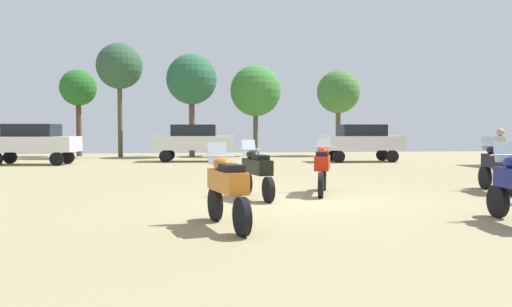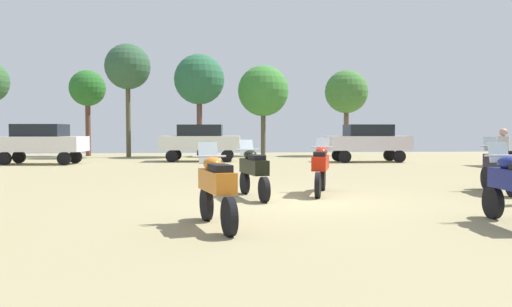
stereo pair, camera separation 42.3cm
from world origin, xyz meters
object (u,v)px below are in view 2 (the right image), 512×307
at_px(person_1, 503,153).
at_px(tree_2, 199,80).
at_px(motorcycle_1, 253,169).
at_px(motorcycle_10, 499,166).
at_px(tree_4, 263,91).
at_px(tree_3, 346,92).
at_px(car_2, 201,140).
at_px(tree_5, 88,89).
at_px(motorcycle_11, 216,186).
at_px(car_3, 368,140).
at_px(car_1, 41,141).
at_px(motorcycle_2, 321,166).
at_px(tree_6, 128,67).

bearing_deg(person_1, tree_2, 63.02).
xyz_separation_m(motorcycle_1, tree_2, (-1.62, 19.92, 4.20)).
distance_m(motorcycle_10, tree_4, 21.05).
xyz_separation_m(motorcycle_10, tree_3, (1.50, 20.02, 3.50)).
height_order(car_2, tree_2, tree_2).
xyz_separation_m(motorcycle_1, person_1, (7.39, 1.32, 0.31)).
bearing_deg(tree_3, tree_2, -177.60).
distance_m(motorcycle_10, tree_5, 26.64).
bearing_deg(tree_2, tree_5, 167.33).
height_order(motorcycle_1, motorcycle_11, motorcycle_11).
distance_m(tree_4, tree_5, 11.60).
bearing_deg(tree_5, car_3, -25.81).
height_order(motorcycle_11, tree_3, tree_3).
distance_m(car_1, tree_3, 19.11).
xyz_separation_m(person_1, tree_4, (-4.80, 19.33, 3.28)).
distance_m(car_2, tree_5, 10.46).
bearing_deg(motorcycle_11, tree_3, 55.13).
bearing_deg(motorcycle_2, motorcycle_10, 14.28).
bearing_deg(car_3, car_1, 90.75).
distance_m(motorcycle_2, motorcycle_10, 4.82).
distance_m(motorcycle_1, motorcycle_2, 1.93).
distance_m(car_1, tree_6, 8.37).
distance_m(car_1, tree_5, 8.72).
bearing_deg(car_3, tree_2, 55.49).
bearing_deg(tree_5, person_1, -51.07).
distance_m(car_1, car_3, 16.87).
xyz_separation_m(motorcycle_10, tree_4, (-4.06, 20.34, 3.56)).
distance_m(motorcycle_2, tree_4, 20.40).
height_order(tree_4, tree_5, tree_4).
distance_m(motorcycle_10, motorcycle_11, 8.63).
distance_m(car_3, tree_3, 7.40).
distance_m(motorcycle_1, tree_3, 22.18).
bearing_deg(motorcycle_11, car_2, 77.49).
bearing_deg(car_3, tree_5, 64.42).
bearing_deg(tree_6, person_1, -53.81).
relative_size(car_1, tree_4, 0.75).
relative_size(car_1, tree_2, 0.68).
relative_size(motorcycle_2, tree_5, 0.39).
relative_size(motorcycle_11, tree_5, 0.37).
distance_m(motorcycle_2, tree_6, 21.28).
distance_m(person_1, tree_2, 21.03).
distance_m(motorcycle_11, car_1, 19.16).
relative_size(motorcycle_1, tree_6, 0.31).
bearing_deg(tree_6, motorcycle_1, -72.87).
height_order(car_2, tree_6, tree_6).
xyz_separation_m(car_2, person_1, (8.88, -13.69, -0.15)).
height_order(motorcycle_1, car_3, car_3).
height_order(car_2, tree_5, tree_5).
bearing_deg(motorcycle_10, person_1, 62.50).
bearing_deg(tree_6, car_1, -118.27).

